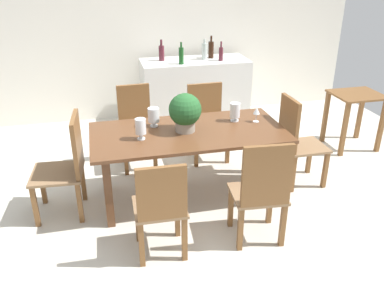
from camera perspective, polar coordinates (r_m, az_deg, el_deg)
name	(u,v)px	position (r m, az deg, el deg)	size (l,w,h in m)	color
ground_plane	(189,196)	(4.38, -0.41, -7.34)	(7.04, 7.04, 0.00)	beige
back_wall	(149,32)	(6.36, -5.98, 15.34)	(6.40, 0.10, 2.60)	silver
dining_table	(189,140)	(4.09, -0.49, 0.56)	(1.93, 0.94, 0.75)	brown
chair_foot_end	(296,139)	(4.52, 14.34, 0.73)	(0.46, 0.43, 1.01)	brown
chair_head_end	(68,162)	(4.05, -16.99, -2.43)	(0.51, 0.51, 1.01)	brown
chair_near_right	(262,189)	(3.50, 9.77, -6.28)	(0.49, 0.46, 1.00)	brown
chair_near_left	(161,206)	(3.32, -4.40, -8.65)	(0.44, 0.42, 0.91)	brown
chair_far_left	(136,123)	(4.89, -7.88, 2.97)	(0.43, 0.43, 0.98)	brown
chair_far_right	(206,117)	(5.04, 2.02, 3.73)	(0.48, 0.41, 0.93)	brown
flower_centerpiece	(185,111)	(3.98, -0.98, 4.59)	(0.32, 0.32, 0.39)	gray
crystal_vase_left	(235,111)	(4.29, 6.05, 4.65)	(0.11, 0.11, 0.20)	silver
crystal_vase_center_near	(154,115)	(4.14, -5.41, 4.01)	(0.12, 0.12, 0.20)	silver
crystal_vase_right	(141,127)	(3.85, -7.21, 2.37)	(0.10, 0.10, 0.21)	silver
wine_glass	(257,111)	(4.29, 9.04, 4.56)	(0.07, 0.07, 0.16)	silver
kitchen_counter	(195,92)	(6.15, 0.38, 7.30)	(1.56, 0.65, 0.96)	silver
wine_bottle_tall	(162,53)	(6.00, -4.29, 12.66)	(0.08, 0.08, 0.30)	#511E28
wine_bottle_dark	(181,55)	(5.77, -1.52, 12.31)	(0.07, 0.07, 0.30)	#194C1E
wine_bottle_amber	(221,53)	(5.99, 4.07, 12.54)	(0.06, 0.06, 0.27)	#511E28
wine_bottle_green	(204,51)	(6.06, 1.76, 12.89)	(0.08, 0.08, 0.29)	#B2BFB7
wine_bottle_clear	(211,49)	(6.15, 2.68, 13.10)	(0.08, 0.08, 0.32)	black
side_table	(355,107)	(5.69, 21.88, 4.79)	(0.61, 0.53, 0.74)	brown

